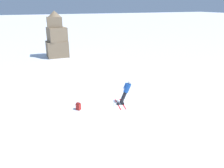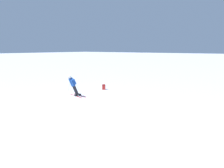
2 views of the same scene
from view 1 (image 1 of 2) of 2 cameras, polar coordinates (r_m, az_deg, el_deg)
The scene contains 4 objects.
ground_plane at distance 15.83m, azimuth 2.48°, elevation -5.25°, with size 300.00×300.00×0.00m, color white.
skier at distance 15.51m, azimuth 3.68°, elevation -1.71°, with size 1.60×1.86×1.85m.
rock_pillar at distance 30.52m, azimuth -14.28°, elevation 11.54°, with size 2.75×2.42×6.02m.
spare_backpack at distance 15.08m, azimuth -8.78°, elevation -5.80°, with size 0.35×0.37×0.50m.
Camera 1 is at (-6.15, -12.91, 6.80)m, focal length 35.00 mm.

